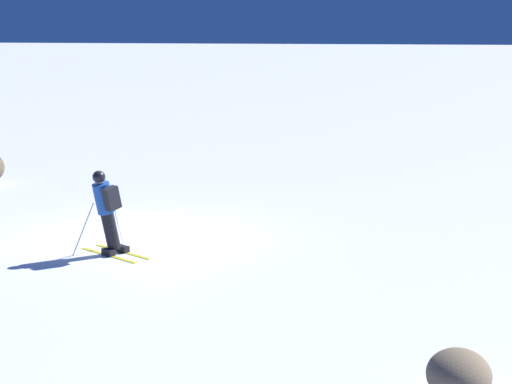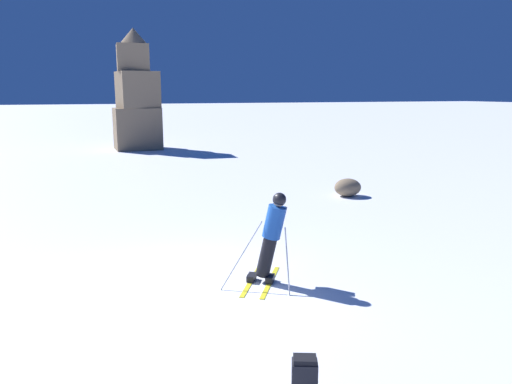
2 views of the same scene
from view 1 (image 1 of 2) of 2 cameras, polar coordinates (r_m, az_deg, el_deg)
The scene contains 3 objects.
ground_plane at distance 18.57m, azimuth -8.04°, elevation -3.00°, with size 300.00×300.00×0.00m, color white.
skier at distance 16.95m, azimuth -9.92°, elevation -1.08°, with size 1.47×1.63×1.76m.
exposed_boulder_0 at distance 11.01m, azimuth 13.37°, elevation -11.77°, with size 0.94×0.80×0.61m, color #7A664C.
Camera 1 is at (17.19, 5.34, 4.58)m, focal length 60.00 mm.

